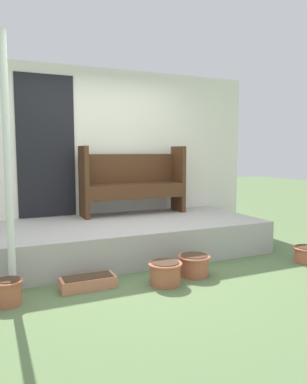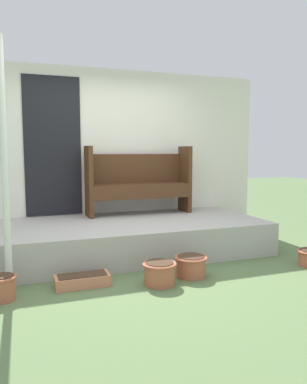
{
  "view_description": "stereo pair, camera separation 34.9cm",
  "coord_description": "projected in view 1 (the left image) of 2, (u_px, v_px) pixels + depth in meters",
  "views": [
    {
      "loc": [
        -1.57,
        -3.85,
        1.39
      ],
      "look_at": [
        0.3,
        0.29,
        0.88
      ],
      "focal_mm": 35.0,
      "sensor_mm": 36.0,
      "label": 1
    },
    {
      "loc": [
        -1.24,
        -3.98,
        1.39
      ],
      "look_at": [
        0.3,
        0.29,
        0.88
      ],
      "focal_mm": 35.0,
      "sensor_mm": 36.0,
      "label": 2
    }
  ],
  "objects": [
    {
      "name": "support_post",
      "position": [
        8.0,
        166.0,
        3.5
      ],
      "size": [
        0.07,
        0.07,
        2.48
      ],
      "color": "white",
      "rests_on": "ground_plane"
    },
    {
      "name": "flower_pot_far_right",
      "position": [
        307.0,
        254.0,
        4.66
      ],
      "size": [
        0.35,
        0.35,
        0.2
      ],
      "color": "#B26042",
      "rests_on": "ground_plane"
    },
    {
      "name": "house_wall",
      "position": [
        108.0,
        156.0,
        5.7
      ],
      "size": [
        4.7,
        0.08,
        2.6
      ],
      "color": "white",
      "rests_on": "ground_plane"
    },
    {
      "name": "flower_pot_left",
      "position": [
        9.0,
        291.0,
        3.36
      ],
      "size": [
        0.26,
        0.26,
        0.24
      ],
      "color": "#B26042",
      "rests_on": "ground_plane"
    },
    {
      "name": "porch_slab",
      "position": [
        131.0,
        237.0,
        5.07
      ],
      "size": [
        3.5,
        1.63,
        0.43
      ],
      "color": "#B2AFA8",
      "rests_on": "ground_plane"
    },
    {
      "name": "ground_plane",
      "position": [
        140.0,
        272.0,
        4.28
      ],
      "size": [
        24.0,
        24.0,
        0.0
      ],
      "primitive_type": "plane",
      "color": "#5B7547"
    },
    {
      "name": "flower_pot_right",
      "position": [
        194.0,
        264.0,
        4.16
      ],
      "size": [
        0.37,
        0.37,
        0.23
      ],
      "color": "#B26042",
      "rests_on": "ground_plane"
    },
    {
      "name": "planter_box_rect",
      "position": [
        88.0,
        282.0,
        3.78
      ],
      "size": [
        0.55,
        0.23,
        0.12
      ],
      "color": "tan",
      "rests_on": "ground_plane"
    },
    {
      "name": "bench",
      "position": [
        133.0,
        179.0,
        5.61
      ],
      "size": [
        1.57,
        0.41,
        1.02
      ],
      "rotation": [
        0.0,
        0.0,
        0.0
      ],
      "color": "#4C2D19",
      "rests_on": "porch_slab"
    },
    {
      "name": "flower_pot_middle",
      "position": [
        165.0,
        272.0,
        3.88
      ],
      "size": [
        0.36,
        0.36,
        0.24
      ],
      "color": "#B26042",
      "rests_on": "ground_plane"
    }
  ]
}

